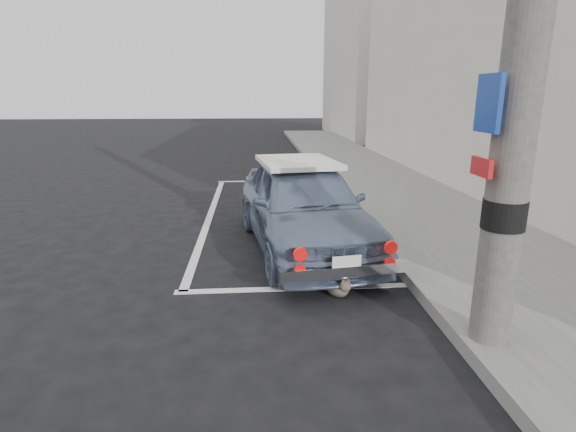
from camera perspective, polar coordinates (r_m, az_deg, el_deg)
The scene contains 9 objects.
ground at distance 5.93m, azimuth -3.78°, elevation -7.35°, with size 80.00×80.00×0.00m, color black.
sidewalk at distance 8.43m, azimuth 18.34°, elevation -0.68°, with size 2.80×40.00×0.15m, color #63635E.
shop_building at distance 11.47m, azimuth 31.25°, elevation 19.21°, with size 3.50×18.00×7.00m.
building_far at distance 26.32m, azimuth 10.25°, elevation 18.72°, with size 3.50×10.00×8.00m, color beige.
pline_rear at distance 5.49m, azimuth 1.57°, elevation -9.16°, with size 3.00×0.12×0.01m, color silver.
pline_front at distance 12.20m, azimuth -1.79°, elevation 4.48°, with size 3.00×0.12×0.01m, color silver.
pline_side at distance 8.82m, azimuth -9.87°, elevation 0.07°, with size 0.12×7.00×0.01m, color silver.
retro_coupe at distance 6.71m, azimuth 1.97°, elevation 1.43°, with size 2.10×4.10×1.33m.
cat at distance 5.28m, azimuth 6.36°, elevation -8.82°, with size 0.36×0.49×0.28m.
Camera 1 is at (-0.03, -5.48, 2.27)m, focal length 28.00 mm.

